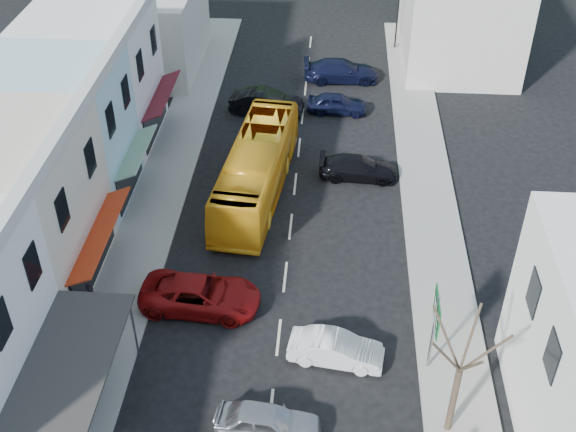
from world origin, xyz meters
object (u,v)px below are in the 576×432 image
object	(u,v)px
pedestrian_left	(93,301)
traffic_signal	(397,18)
car_red	(201,296)
direction_sign	(433,334)
bus	(257,170)
car_white	(336,349)
car_silver	(267,422)
street_tree	(460,370)

from	to	relation	value
pedestrian_left	traffic_signal	xyz separation A→B (m)	(14.98, 30.45, 1.53)
car_red	traffic_signal	xyz separation A→B (m)	(10.31, 29.48, 1.83)
traffic_signal	direction_sign	bearing A→B (deg)	91.59
bus	traffic_signal	bearing A→B (deg)	72.88
car_white	car_red	world-z (taller)	same
bus	car_red	bearing A→B (deg)	-93.74
bus	pedestrian_left	bearing A→B (deg)	-115.35
bus	car_white	size ratio (longest dim) A/B	2.64
direction_sign	traffic_signal	bearing A→B (deg)	90.52
car_white	traffic_signal	size ratio (longest dim) A/B	0.87
bus	car_silver	size ratio (longest dim) A/B	2.64
bus	pedestrian_left	xyz separation A→B (m)	(-6.29, -10.27, -0.55)
car_red	traffic_signal	world-z (taller)	traffic_signal
pedestrian_left	direction_sign	xyz separation A→B (m)	(14.78, -2.02, 1.05)
street_tree	bus	bearing A→B (deg)	120.29
bus	car_silver	distance (m)	16.19
street_tree	traffic_signal	bearing A→B (deg)	90.49
car_silver	car_red	world-z (taller)	same
car_white	bus	bearing A→B (deg)	28.69
car_red	pedestrian_left	xyz separation A→B (m)	(-4.67, -0.97, 0.30)
street_tree	car_red	bearing A→B (deg)	150.11
bus	traffic_signal	world-z (taller)	traffic_signal
traffic_signal	car_white	bearing A→B (deg)	84.75
street_tree	traffic_signal	distance (m)	35.59
bus	street_tree	world-z (taller)	street_tree
car_white	street_tree	distance (m)	6.12
car_silver	car_white	distance (m)	4.68
car_silver	traffic_signal	xyz separation A→B (m)	(6.62, 36.23, 1.83)
car_silver	traffic_signal	distance (m)	36.87
bus	street_tree	xyz separation A→B (m)	(8.99, -15.39, 1.91)
pedestrian_left	direction_sign	world-z (taller)	direction_sign
car_silver	direction_sign	xyz separation A→B (m)	(6.42, 3.76, 1.35)
bus	car_silver	bearing A→B (deg)	-76.50
direction_sign	car_silver	bearing A→B (deg)	-148.80
car_silver	street_tree	size ratio (longest dim) A/B	0.64
direction_sign	street_tree	bearing A→B (deg)	-79.89
car_silver	pedestrian_left	bearing A→B (deg)	60.90
car_silver	traffic_signal	bearing A→B (deg)	-4.83
bus	car_white	xyz separation A→B (m)	(4.61, -12.11, -0.85)
direction_sign	traffic_signal	world-z (taller)	traffic_signal
bus	car_red	world-z (taller)	bus
car_white	pedestrian_left	xyz separation A→B (m)	(-10.91, 1.85, 0.30)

